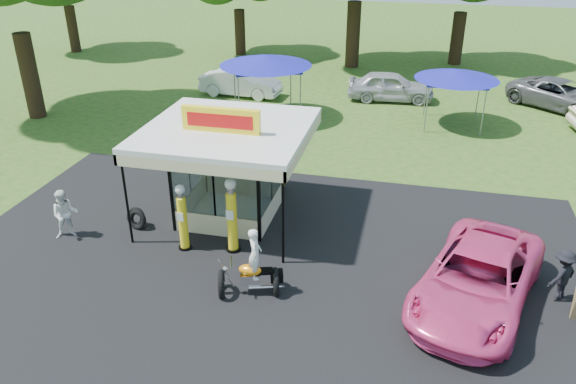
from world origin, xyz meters
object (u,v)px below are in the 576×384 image
Objects in this scene: gas_pump_right at (232,217)px; tent_east at (457,75)px; kiosk_car at (249,178)px; spectator_east_a at (562,275)px; spectator_west at (65,214)px; bg_car_a at (241,82)px; gas_station_kiosk at (229,170)px; tent_west at (266,61)px; pink_sedan at (478,279)px; motorcycle at (253,268)px; gas_pump_left at (183,219)px; bg_car_c at (391,86)px; bg_car_d at (561,95)px.

tent_east is at bearing 63.25° from gas_pump_right.
kiosk_car is 11.46m from spectator_east_a.
spectator_west is 0.36× the size of bg_car_a.
gas_station_kiosk is 2.42m from gas_pump_right.
tent_west reaches higher than gas_pump_right.
gas_station_kiosk is 0.92× the size of pink_sedan.
pink_sedan is (6.09, 0.99, -0.03)m from motorcycle.
gas_station_kiosk is 14.09m from tent_east.
gas_pump_left is 16.60m from tent_east.
spectator_east_a is at bearing -1.20° from gas_pump_right.
motorcycle is at bearing -109.83° from tent_east.
gas_pump_left is at bearing -121.14° from tent_east.
bg_car_c is at bearing 32.20° from spectator_west.
bg_car_d reaches higher than kiosk_car.
pink_sedan is at bearing -157.11° from bg_car_d.
tent_east is at bearing 5.66° from tent_west.
gas_station_kiosk is 1.13× the size of bg_car_a.
spectator_west is 20.14m from bg_car_c.
gas_pump_right is at bearing -116.75° from tent_east.
gas_pump_right is at bearing 9.45° from gas_pump_left.
kiosk_car is (-2.10, 6.41, -0.37)m from motorcycle.
gas_pump_left is 1.49× the size of spectator_east_a.
bg_car_a is at bearing 143.13° from pink_sedan.
bg_car_c is 1.03× the size of tent_west.
spectator_east_a is 0.33× the size of tent_west.
gas_pump_right is 1.49× the size of spectator_west.
spectator_east_a is (8.39, 1.79, -0.08)m from motorcycle.
gas_station_kiosk reaches higher than tent_west.
gas_pump_left is 4.77m from kiosk_car.
tent_west is at bearing 46.46° from spectator_west.
gas_station_kiosk is at bearing -56.39° from spectator_east_a.
gas_pump_right reaches higher than motorcycle.
tent_west reaches higher than gas_pump_left.
bg_car_d is (14.42, 18.30, -0.32)m from gas_pump_left.
gas_pump_left reaches higher than bg_car_c.
bg_car_c is (2.40, 19.40, -0.02)m from motorcycle.
gas_pump_left reaches higher than spectator_west.
motorcycle is at bearing -75.94° from tent_west.
spectator_west is at bearing -177.15° from gas_pump_left.
tent_east is (8.55, 14.15, 1.50)m from gas_pump_left.
bg_car_c is (8.64, 1.10, 0.04)m from bg_car_a.
gas_pump_right is 0.62× the size of tent_east.
bg_car_a is (-6.24, 18.30, -0.06)m from motorcycle.
bg_car_a reaches higher than spectator_east_a.
gas_station_kiosk is at bearing -159.83° from bg_car_a.
tent_west is at bearing -90.75° from spectator_east_a.
tent_east is (-5.87, -4.15, 1.82)m from bg_car_d.
gas_pump_right is 2.40m from motorcycle.
tent_west reaches higher than kiosk_car.
spectator_east_a is at bearing -79.30° from tent_east.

